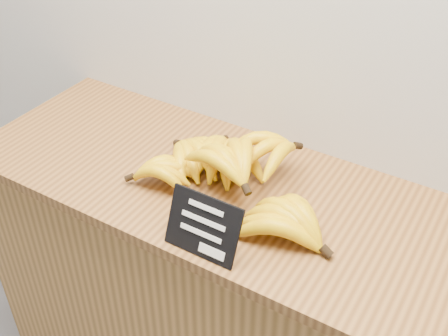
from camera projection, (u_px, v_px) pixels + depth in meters
counter at (233, 312)px, 1.68m from camera, size 1.49×0.50×0.90m
counter_top at (234, 191)px, 1.41m from camera, size 1.43×0.54×0.03m
chalkboard_sign at (203, 226)px, 1.19m from camera, size 0.17×0.06×0.13m
banana_pile at (232, 171)px, 1.36m from camera, size 0.55×0.41×0.12m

